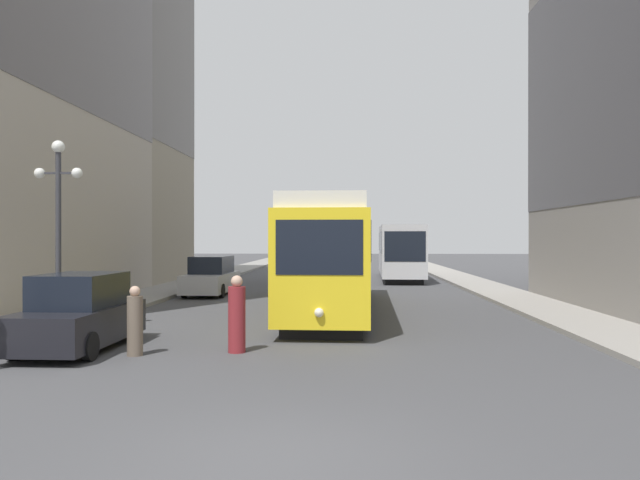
# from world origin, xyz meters

# --- Properties ---
(ground_plane) EXTENTS (200.00, 200.00, 0.00)m
(ground_plane) POSITION_xyz_m (0.00, 0.00, 0.00)
(ground_plane) COLOR #424244
(sidewalk_left) EXTENTS (2.58, 120.00, 0.15)m
(sidewalk_left) POSITION_xyz_m (-8.14, 40.00, 0.07)
(sidewalk_left) COLOR gray
(sidewalk_left) RESTS_ON ground
(sidewalk_right) EXTENTS (2.58, 120.00, 0.15)m
(sidewalk_right) POSITION_xyz_m (8.14, 40.00, 0.07)
(sidewalk_right) COLOR gray
(sidewalk_right) RESTS_ON ground
(streetcar) EXTENTS (3.05, 14.98, 3.89)m
(streetcar) POSITION_xyz_m (0.38, 15.58, 2.10)
(streetcar) COLOR black
(streetcar) RESTS_ON ground
(transit_bus) EXTENTS (3.00, 12.43, 3.45)m
(transit_bus) POSITION_xyz_m (4.31, 33.87, 1.95)
(transit_bus) COLOR black
(transit_bus) RESTS_ON ground
(parked_car_left_near) EXTENTS (1.93, 4.33, 1.82)m
(parked_car_left_near) POSITION_xyz_m (-5.55, 7.17, 0.84)
(parked_car_left_near) COLOR black
(parked_car_left_near) RESTS_ON ground
(parked_car_left_mid) EXTENTS (1.98, 5.01, 1.82)m
(parked_car_left_mid) POSITION_xyz_m (-5.55, 21.76, 0.84)
(parked_car_left_mid) COLOR black
(parked_car_left_mid) RESTS_ON ground
(pedestrian_crossing_near) EXTENTS (0.36, 0.36, 1.59)m
(pedestrian_crossing_near) POSITION_xyz_m (-3.95, 6.47, 0.74)
(pedestrian_crossing_near) COLOR #6B5B4C
(pedestrian_crossing_near) RESTS_ON ground
(pedestrian_crossing_far) EXTENTS (0.40, 0.40, 1.80)m
(pedestrian_crossing_far) POSITION_xyz_m (-1.70, 6.96, 0.84)
(pedestrian_crossing_far) COLOR maroon
(pedestrian_crossing_far) RESTS_ON ground
(lamp_post_left_near) EXTENTS (1.41, 0.36, 5.34)m
(lamp_post_left_near) POSITION_xyz_m (-7.45, 10.13, 3.67)
(lamp_post_left_near) COLOR #333338
(lamp_post_left_near) RESTS_ON sidewalk_left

